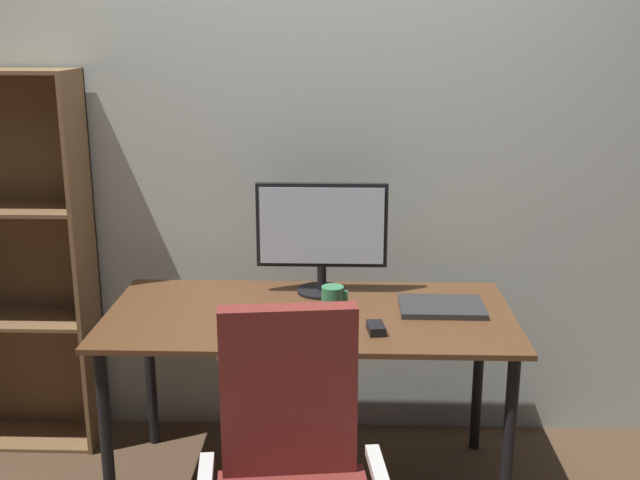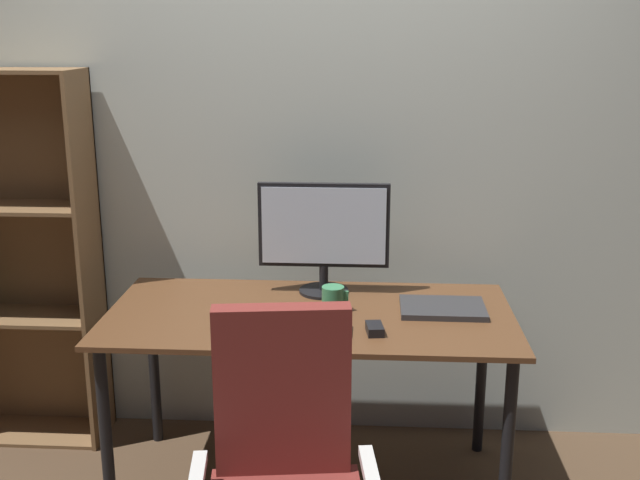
{
  "view_description": "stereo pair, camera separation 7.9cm",
  "coord_description": "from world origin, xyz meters",
  "px_view_note": "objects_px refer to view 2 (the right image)",
  "views": [
    {
      "loc": [
        0.13,
        -2.73,
        1.77
      ],
      "look_at": [
        0.04,
        -0.04,
        1.03
      ],
      "focal_mm": 43.28,
      "sensor_mm": 36.0,
      "label": 1
    },
    {
      "loc": [
        0.21,
        -2.73,
        1.77
      ],
      "look_at": [
        0.04,
        -0.04,
        1.03
      ],
      "focal_mm": 43.28,
      "sensor_mm": 36.0,
      "label": 2
    }
  ],
  "objects_px": {
    "coffee_mug": "(333,299)",
    "monitor": "(324,231)",
    "desk": "(310,333)",
    "keyboard": "(310,329)",
    "bookshelf": "(14,262)",
    "mouse": "(375,329)",
    "laptop": "(443,308)"
  },
  "relations": [
    {
      "from": "coffee_mug",
      "to": "monitor",
      "type": "bearing_deg",
      "value": 102.67
    },
    {
      "from": "desk",
      "to": "monitor",
      "type": "distance_m",
      "value": 0.41
    },
    {
      "from": "keyboard",
      "to": "monitor",
      "type": "bearing_deg",
      "value": 87.4
    },
    {
      "from": "desk",
      "to": "bookshelf",
      "type": "relative_size",
      "value": 0.95
    },
    {
      "from": "coffee_mug",
      "to": "bookshelf",
      "type": "distance_m",
      "value": 1.44
    },
    {
      "from": "mouse",
      "to": "bookshelf",
      "type": "xyz_separation_m",
      "value": [
        -1.55,
        0.57,
        0.04
      ]
    },
    {
      "from": "desk",
      "to": "mouse",
      "type": "xyz_separation_m",
      "value": [
        0.24,
        -0.19,
        0.1
      ]
    },
    {
      "from": "desk",
      "to": "mouse",
      "type": "relative_size",
      "value": 15.97
    },
    {
      "from": "keyboard",
      "to": "desk",
      "type": "bearing_deg",
      "value": 95.25
    },
    {
      "from": "bookshelf",
      "to": "monitor",
      "type": "bearing_deg",
      "value": -6.01
    },
    {
      "from": "keyboard",
      "to": "bookshelf",
      "type": "height_order",
      "value": "bookshelf"
    },
    {
      "from": "monitor",
      "to": "mouse",
      "type": "distance_m",
      "value": 0.53
    },
    {
      "from": "laptop",
      "to": "monitor",
      "type": "bearing_deg",
      "value": 158.62
    },
    {
      "from": "monitor",
      "to": "coffee_mug",
      "type": "distance_m",
      "value": 0.3
    },
    {
      "from": "keyboard",
      "to": "bookshelf",
      "type": "bearing_deg",
      "value": 157.6
    },
    {
      "from": "coffee_mug",
      "to": "desk",
      "type": "bearing_deg",
      "value": -167.11
    },
    {
      "from": "desk",
      "to": "laptop",
      "type": "bearing_deg",
      "value": 5.56
    },
    {
      "from": "coffee_mug",
      "to": "bookshelf",
      "type": "height_order",
      "value": "bookshelf"
    },
    {
      "from": "mouse",
      "to": "bookshelf",
      "type": "bearing_deg",
      "value": 152.28
    },
    {
      "from": "laptop",
      "to": "bookshelf",
      "type": "relative_size",
      "value": 0.2
    },
    {
      "from": "monitor",
      "to": "coffee_mug",
      "type": "relative_size",
      "value": 5.18
    },
    {
      "from": "monitor",
      "to": "keyboard",
      "type": "relative_size",
      "value": 1.8
    },
    {
      "from": "monitor",
      "to": "keyboard",
      "type": "height_order",
      "value": "monitor"
    },
    {
      "from": "monitor",
      "to": "mouse",
      "type": "height_order",
      "value": "monitor"
    },
    {
      "from": "keyboard",
      "to": "mouse",
      "type": "distance_m",
      "value": 0.23
    },
    {
      "from": "laptop",
      "to": "bookshelf",
      "type": "height_order",
      "value": "bookshelf"
    },
    {
      "from": "desk",
      "to": "keyboard",
      "type": "xyz_separation_m",
      "value": [
        0.02,
        -0.19,
        0.09
      ]
    },
    {
      "from": "monitor",
      "to": "keyboard",
      "type": "bearing_deg",
      "value": -93.29
    },
    {
      "from": "mouse",
      "to": "laptop",
      "type": "relative_size",
      "value": 0.3
    },
    {
      "from": "desk",
      "to": "laptop",
      "type": "relative_size",
      "value": 4.79
    },
    {
      "from": "mouse",
      "to": "bookshelf",
      "type": "relative_size",
      "value": 0.06
    },
    {
      "from": "desk",
      "to": "mouse",
      "type": "height_order",
      "value": "mouse"
    }
  ]
}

